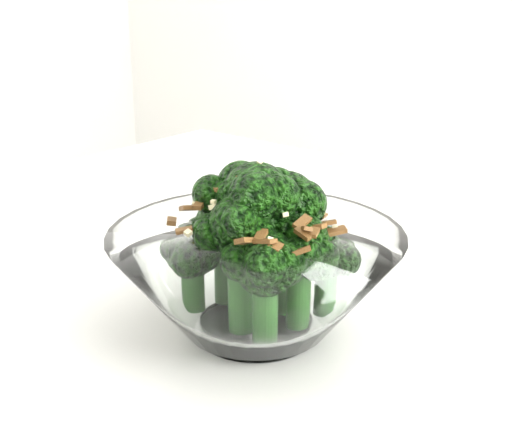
% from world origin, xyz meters
% --- Properties ---
extents(broccoli_dish, '(0.19, 0.19, 0.12)m').
position_xyz_m(broccoli_dish, '(-0.25, -0.14, 0.80)').
color(broccoli_dish, white).
rests_on(broccoli_dish, table).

